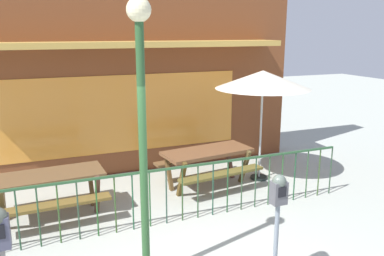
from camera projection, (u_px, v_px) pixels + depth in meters
The scene contains 8 objects.
pub_storefront at pixel (115, 44), 8.54m from camera, with size 8.34×1.26×5.72m.
patio_fence_front at pixel (158, 187), 6.42m from camera, with size 7.03×0.04×0.97m.
picnic_table_left at pixel (49, 183), 6.73m from camera, with size 1.86×1.44×0.79m.
picnic_table_right at pixel (207, 158), 8.08m from camera, with size 1.96×1.58×0.79m.
patio_umbrella at pixel (263, 80), 8.13m from camera, with size 1.95×1.95×2.33m.
parking_meter_near at pixel (278, 201), 4.78m from camera, with size 0.18×0.17×1.46m.
parking_meter_far at pixel (1, 244), 3.67m from camera, with size 0.18×0.17×1.56m.
street_lamp at pixel (142, 102), 4.61m from camera, with size 0.28×0.28×3.48m.
Camera 1 is at (-1.74, -3.64, 3.11)m, focal length 37.29 mm.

